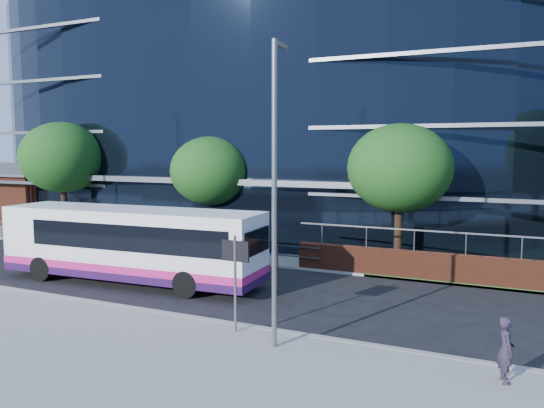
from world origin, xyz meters
The scene contains 16 objects.
ground centered at (0.00, 0.00, 0.00)m, with size 200.00×200.00×0.00m, color black.
pavement_near centered at (0.00, -5.00, 0.07)m, with size 80.00×8.00×0.15m, color gray.
kerb centered at (0.00, -1.00, 0.08)m, with size 80.00×0.25×0.16m, color gray.
yellow_line_outer centered at (0.00, -0.80, 0.01)m, with size 80.00×0.08×0.01m, color gold.
yellow_line_inner centered at (0.00, -0.65, 0.01)m, with size 80.00×0.08×0.01m, color gold.
far_forecourt centered at (-6.00, 11.00, 0.05)m, with size 50.00×8.00×0.10m, color gray.
glass_office centered at (-4.00, 20.85, 8.00)m, with size 44.00×23.10×16.00m.
brick_pavilion centered at (-22.00, 13.50, 1.94)m, with size 8.60×6.66×4.40m.
guard_railings centered at (-8.00, 7.00, 0.82)m, with size 24.00×0.05×1.10m.
street_sign centered at (4.50, -1.59, 2.15)m, with size 0.85×0.09×2.80m.
tree_far_a centered at (-13.00, 9.00, 4.86)m, with size 4.95×4.95×6.98m.
tree_far_b centered at (-3.00, 9.50, 4.21)m, with size 4.29×4.29×6.05m.
tree_far_c centered at (7.00, 9.00, 4.54)m, with size 4.62×4.62×6.51m.
streetlight_east centered at (6.00, -2.17, 4.44)m, with size 0.15×0.77×8.00m.
city_bus centered at (-2.20, 2.11, 1.59)m, with size 11.20×3.13×3.00m.
pedestrian centered at (11.62, -1.98, 0.91)m, with size 0.55×0.36×1.51m, color #272030.
Camera 1 is at (11.64, -14.62, 5.41)m, focal length 35.00 mm.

